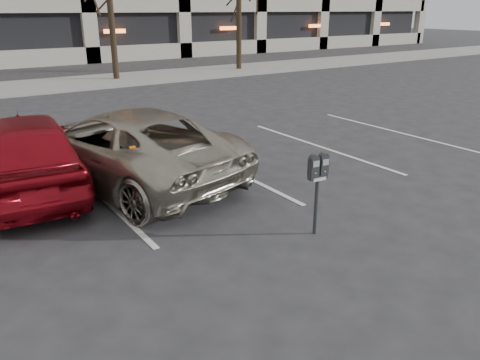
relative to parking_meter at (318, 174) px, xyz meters
name	(u,v)px	position (x,y,z in m)	size (l,w,h in m)	color
ground	(228,219)	(-0.81, 1.19, -0.96)	(140.00, 140.00, 0.00)	#28282B
sidewalk	(27,87)	(-0.81, 17.19, -0.90)	(80.00, 4.00, 0.12)	gray
stall_lines	(98,193)	(-2.21, 3.49, -0.95)	(16.90, 5.20, 0.00)	silver
parking_meter	(318,174)	(0.00, 0.00, 0.00)	(0.33, 0.16, 1.25)	black
suv_silver	(125,146)	(-1.50, 3.81, -0.23)	(3.63, 5.66, 1.46)	#A79F8E
car_red	(24,152)	(-3.22, 4.37, -0.20)	(1.80, 4.48, 1.53)	maroon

